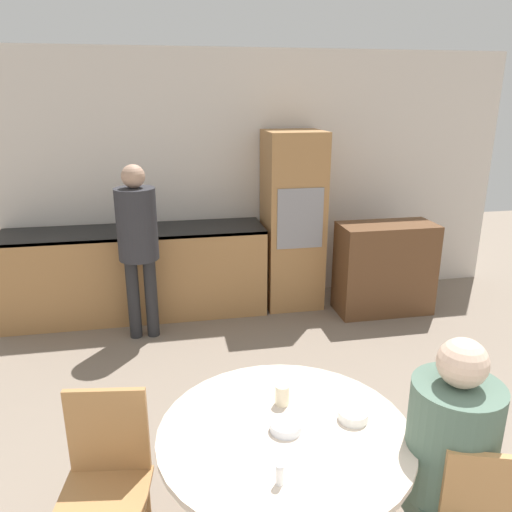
{
  "coord_description": "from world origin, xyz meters",
  "views": [
    {
      "loc": [
        -0.67,
        -0.37,
        2.17
      ],
      "look_at": [
        -0.06,
        2.8,
        1.11
      ],
      "focal_mm": 35.0,
      "sensor_mm": 36.0,
      "label": 1
    }
  ],
  "objects_px": {
    "dining_table": "(284,473)",
    "chair_far_left": "(106,473)",
    "person_standing": "(138,235)",
    "oven_unit": "(292,221)",
    "bowl_near": "(353,415)",
    "cup": "(282,395)",
    "bowl_centre": "(286,426)",
    "person_seated": "(453,459)",
    "sideboard": "(384,268)"
  },
  "relations": [
    {
      "from": "oven_unit",
      "to": "chair_far_left",
      "type": "xyz_separation_m",
      "value": [
        -1.65,
        -2.89,
        -0.42
      ]
    },
    {
      "from": "person_standing",
      "to": "cup",
      "type": "distance_m",
      "value": 2.49
    },
    {
      "from": "person_standing",
      "to": "bowl_near",
      "type": "distance_m",
      "value": 2.75
    },
    {
      "from": "oven_unit",
      "to": "bowl_centre",
      "type": "bearing_deg",
      "value": -105.29
    },
    {
      "from": "sideboard",
      "to": "dining_table",
      "type": "relative_size",
      "value": 0.86
    },
    {
      "from": "oven_unit",
      "to": "bowl_near",
      "type": "xyz_separation_m",
      "value": [
        -0.53,
        -3.08,
        -0.12
      ]
    },
    {
      "from": "sideboard",
      "to": "cup",
      "type": "distance_m",
      "value": 3.03
    },
    {
      "from": "sideboard",
      "to": "cup",
      "type": "relative_size",
      "value": 9.69
    },
    {
      "from": "oven_unit",
      "to": "cup",
      "type": "relative_size",
      "value": 18.3
    },
    {
      "from": "chair_far_left",
      "to": "person_seated",
      "type": "bearing_deg",
      "value": -8.97
    },
    {
      "from": "person_seated",
      "to": "bowl_centre",
      "type": "relative_size",
      "value": 8.97
    },
    {
      "from": "person_seated",
      "to": "oven_unit",
      "type": "bearing_deg",
      "value": 86.79
    },
    {
      "from": "oven_unit",
      "to": "person_standing",
      "type": "height_order",
      "value": "oven_unit"
    },
    {
      "from": "sideboard",
      "to": "person_standing",
      "type": "height_order",
      "value": "person_standing"
    },
    {
      "from": "dining_table",
      "to": "person_standing",
      "type": "relative_size",
      "value": 0.7
    },
    {
      "from": "person_seated",
      "to": "dining_table",
      "type": "bearing_deg",
      "value": 159.62
    },
    {
      "from": "person_seated",
      "to": "bowl_centre",
      "type": "height_order",
      "value": "person_seated"
    },
    {
      "from": "chair_far_left",
      "to": "bowl_centre",
      "type": "bearing_deg",
      "value": -6.01
    },
    {
      "from": "dining_table",
      "to": "bowl_near",
      "type": "xyz_separation_m",
      "value": [
        0.32,
        0.02,
        0.25
      ]
    },
    {
      "from": "sideboard",
      "to": "person_standing",
      "type": "bearing_deg",
      "value": -177.1
    },
    {
      "from": "cup",
      "to": "dining_table",
      "type": "bearing_deg",
      "value": -99.86
    },
    {
      "from": "oven_unit",
      "to": "person_standing",
      "type": "relative_size",
      "value": 1.14
    },
    {
      "from": "oven_unit",
      "to": "sideboard",
      "type": "xyz_separation_m",
      "value": [
        0.88,
        -0.4,
        -0.44
      ]
    },
    {
      "from": "dining_table",
      "to": "chair_far_left",
      "type": "distance_m",
      "value": 0.83
    },
    {
      "from": "sideboard",
      "to": "chair_far_left",
      "type": "xyz_separation_m",
      "value": [
        -2.53,
        -2.49,
        0.02
      ]
    },
    {
      "from": "person_seated",
      "to": "bowl_centre",
      "type": "distance_m",
      "value": 0.71
    },
    {
      "from": "cup",
      "to": "bowl_centre",
      "type": "relative_size",
      "value": 0.71
    },
    {
      "from": "person_standing",
      "to": "chair_far_left",
      "type": "bearing_deg",
      "value": -92.43
    },
    {
      "from": "chair_far_left",
      "to": "person_seated",
      "type": "height_order",
      "value": "person_seated"
    },
    {
      "from": "dining_table",
      "to": "person_seated",
      "type": "xyz_separation_m",
      "value": [
        0.66,
        -0.25,
        0.18
      ]
    },
    {
      "from": "dining_table",
      "to": "bowl_centre",
      "type": "distance_m",
      "value": 0.25
    },
    {
      "from": "oven_unit",
      "to": "dining_table",
      "type": "xyz_separation_m",
      "value": [
        -0.85,
        -3.09,
        -0.37
      ]
    },
    {
      "from": "sideboard",
      "to": "chair_far_left",
      "type": "relative_size",
      "value": 1.1
    },
    {
      "from": "chair_far_left",
      "to": "cup",
      "type": "distance_m",
      "value": 0.89
    },
    {
      "from": "cup",
      "to": "oven_unit",
      "type": "bearing_deg",
      "value": 74.29
    },
    {
      "from": "oven_unit",
      "to": "bowl_centre",
      "type": "distance_m",
      "value": 3.21
    },
    {
      "from": "oven_unit",
      "to": "person_seated",
      "type": "bearing_deg",
      "value": -93.21
    },
    {
      "from": "bowl_near",
      "to": "dining_table",
      "type": "bearing_deg",
      "value": -176.7
    },
    {
      "from": "oven_unit",
      "to": "cup",
      "type": "xyz_separation_m",
      "value": [
        -0.81,
        -2.9,
        -0.1
      ]
    },
    {
      "from": "chair_far_left",
      "to": "person_standing",
      "type": "xyz_separation_m",
      "value": [
        0.1,
        2.36,
        0.49
      ]
    },
    {
      "from": "person_standing",
      "to": "person_seated",
      "type": "bearing_deg",
      "value": -64.21
    },
    {
      "from": "person_seated",
      "to": "bowl_near",
      "type": "distance_m",
      "value": 0.44
    },
    {
      "from": "bowl_near",
      "to": "bowl_centre",
      "type": "bearing_deg",
      "value": -177.15
    },
    {
      "from": "oven_unit",
      "to": "dining_table",
      "type": "relative_size",
      "value": 1.63
    },
    {
      "from": "oven_unit",
      "to": "bowl_near",
      "type": "relative_size",
      "value": 13.66
    },
    {
      "from": "dining_table",
      "to": "bowl_near",
      "type": "height_order",
      "value": "bowl_near"
    },
    {
      "from": "bowl_near",
      "to": "cup",
      "type": "bearing_deg",
      "value": 148.12
    },
    {
      "from": "bowl_centre",
      "to": "dining_table",
      "type": "bearing_deg",
      "value": -143.98
    },
    {
      "from": "chair_far_left",
      "to": "person_seated",
      "type": "distance_m",
      "value": 1.55
    },
    {
      "from": "dining_table",
      "to": "sideboard",
      "type": "bearing_deg",
      "value": 57.33
    }
  ]
}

